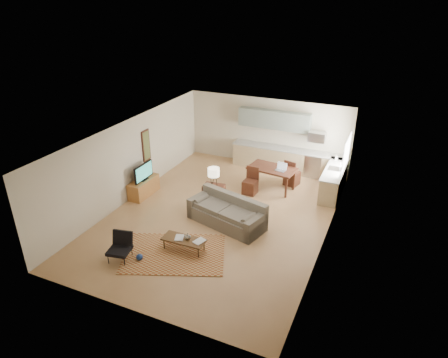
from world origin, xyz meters
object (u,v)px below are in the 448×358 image
at_px(console_table, 214,196).
at_px(dining_table, 272,178).
at_px(coffee_table, 184,244).
at_px(sofa, 226,212).
at_px(tv_credenza, 144,187).
at_px(armchair, 119,248).

xyz_separation_m(console_table, dining_table, (1.31, 1.99, 0.02)).
distance_m(coffee_table, dining_table, 4.62).
xyz_separation_m(sofa, tv_credenza, (-3.36, 0.59, -0.14)).
height_order(sofa, console_table, sofa).
relative_size(console_table, dining_table, 0.48).
distance_m(armchair, dining_table, 6.03).
xyz_separation_m(coffee_table, dining_table, (1.03, 4.50, 0.23)).
height_order(coffee_table, tv_credenza, tv_credenza).
bearing_deg(dining_table, coffee_table, -95.53).
bearing_deg(coffee_table, console_table, 95.35).
distance_m(sofa, tv_credenza, 3.42).
bearing_deg(console_table, dining_table, 50.82).
xyz_separation_m(tv_credenza, console_table, (2.56, 0.23, 0.10)).
relative_size(sofa, coffee_table, 2.07).
xyz_separation_m(tv_credenza, dining_table, (3.87, 2.22, 0.12)).
xyz_separation_m(sofa, coffee_table, (-0.52, -1.69, -0.25)).
distance_m(sofa, dining_table, 2.86).
relative_size(tv_credenza, console_table, 1.63).
bearing_deg(dining_table, console_table, -116.10).
bearing_deg(tv_credenza, dining_table, 29.83).
height_order(armchair, tv_credenza, armchair).
height_order(tv_credenza, dining_table, dining_table).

